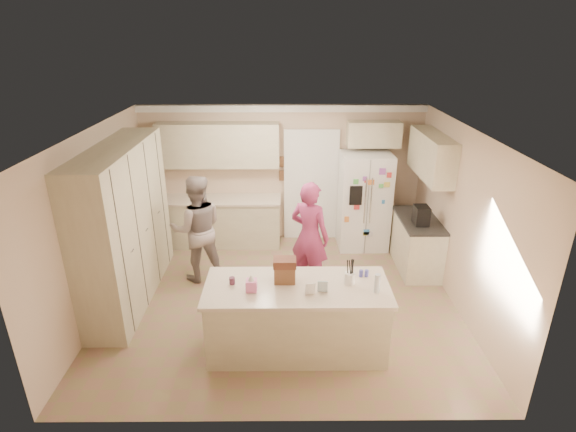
{
  "coord_description": "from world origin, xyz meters",
  "views": [
    {
      "loc": [
        0.06,
        -5.85,
        3.83
      ],
      "look_at": [
        0.1,
        0.35,
        1.25
      ],
      "focal_mm": 28.0,
      "sensor_mm": 36.0,
      "label": 1
    }
  ],
  "objects_px": {
    "teen_boy": "(197,229)",
    "teen_girl": "(310,236)",
    "tissue_box": "(251,285)",
    "refrigerator": "(364,201)",
    "dollhouse_body": "(285,274)",
    "utensil_crock": "(350,278)",
    "island_base": "(297,319)",
    "coffee_maker": "(421,215)"
  },
  "relations": [
    {
      "from": "coffee_maker",
      "to": "tissue_box",
      "type": "bearing_deg",
      "value": -142.43
    },
    {
      "from": "tissue_box",
      "to": "teen_girl",
      "type": "bearing_deg",
      "value": 64.07
    },
    {
      "from": "island_base",
      "to": "utensil_crock",
      "type": "bearing_deg",
      "value": 4.4
    },
    {
      "from": "island_base",
      "to": "teen_boy",
      "type": "bearing_deg",
      "value": 130.68
    },
    {
      "from": "coffee_maker",
      "to": "teen_girl",
      "type": "relative_size",
      "value": 0.17
    },
    {
      "from": "island_base",
      "to": "utensil_crock",
      "type": "distance_m",
      "value": 0.86
    },
    {
      "from": "dollhouse_body",
      "to": "teen_boy",
      "type": "relative_size",
      "value": 0.15
    },
    {
      "from": "dollhouse_body",
      "to": "teen_boy",
      "type": "height_order",
      "value": "teen_boy"
    },
    {
      "from": "coffee_maker",
      "to": "dollhouse_body",
      "type": "height_order",
      "value": "coffee_maker"
    },
    {
      "from": "island_base",
      "to": "utensil_crock",
      "type": "xyz_separation_m",
      "value": [
        0.65,
        0.05,
        0.56
      ]
    },
    {
      "from": "tissue_box",
      "to": "teen_girl",
      "type": "relative_size",
      "value": 0.08
    },
    {
      "from": "island_base",
      "to": "teen_boy",
      "type": "relative_size",
      "value": 1.24
    },
    {
      "from": "refrigerator",
      "to": "teen_girl",
      "type": "xyz_separation_m",
      "value": [
        -1.08,
        -1.47,
        -0.02
      ]
    },
    {
      "from": "refrigerator",
      "to": "island_base",
      "type": "distance_m",
      "value": 3.29
    },
    {
      "from": "refrigerator",
      "to": "teen_girl",
      "type": "distance_m",
      "value": 1.82
    },
    {
      "from": "utensil_crock",
      "to": "dollhouse_body",
      "type": "relative_size",
      "value": 0.58
    },
    {
      "from": "utensil_crock",
      "to": "teen_boy",
      "type": "xyz_separation_m",
      "value": [
        -2.2,
        1.75,
        -0.11
      ]
    },
    {
      "from": "utensil_crock",
      "to": "tissue_box",
      "type": "xyz_separation_m",
      "value": [
        -1.2,
        -0.15,
        -0.0
      ]
    },
    {
      "from": "refrigerator",
      "to": "teen_boy",
      "type": "height_order",
      "value": "refrigerator"
    },
    {
      "from": "tissue_box",
      "to": "refrigerator",
      "type": "bearing_deg",
      "value": 58.82
    },
    {
      "from": "coffee_maker",
      "to": "dollhouse_body",
      "type": "bearing_deg",
      "value": -140.71
    },
    {
      "from": "utensil_crock",
      "to": "refrigerator",
      "type": "bearing_deg",
      "value": 77.22
    },
    {
      "from": "teen_boy",
      "to": "teen_girl",
      "type": "xyz_separation_m",
      "value": [
        1.78,
        -0.29,
        -0.0
      ]
    },
    {
      "from": "refrigerator",
      "to": "coffee_maker",
      "type": "relative_size",
      "value": 6.0
    },
    {
      "from": "coffee_maker",
      "to": "utensil_crock",
      "type": "bearing_deg",
      "value": -127.12
    },
    {
      "from": "teen_girl",
      "to": "refrigerator",
      "type": "bearing_deg",
      "value": -95.26
    },
    {
      "from": "dollhouse_body",
      "to": "coffee_maker",
      "type": "bearing_deg",
      "value": 39.29
    },
    {
      "from": "refrigerator",
      "to": "teen_boy",
      "type": "relative_size",
      "value": 1.02
    },
    {
      "from": "refrigerator",
      "to": "dollhouse_body",
      "type": "height_order",
      "value": "refrigerator"
    },
    {
      "from": "refrigerator",
      "to": "teen_boy",
      "type": "xyz_separation_m",
      "value": [
        -2.86,
        -1.18,
        -0.01
      ]
    },
    {
      "from": "refrigerator",
      "to": "island_base",
      "type": "bearing_deg",
      "value": -114.73
    },
    {
      "from": "utensil_crock",
      "to": "teen_boy",
      "type": "bearing_deg",
      "value": 141.45
    },
    {
      "from": "teen_girl",
      "to": "island_base",
      "type": "bearing_deg",
      "value": 112.3
    },
    {
      "from": "refrigerator",
      "to": "teen_girl",
      "type": "bearing_deg",
      "value": -127.28
    },
    {
      "from": "island_base",
      "to": "utensil_crock",
      "type": "height_order",
      "value": "utensil_crock"
    },
    {
      "from": "refrigerator",
      "to": "tissue_box",
      "type": "bearing_deg",
      "value": -122.11
    },
    {
      "from": "refrigerator",
      "to": "utensil_crock",
      "type": "bearing_deg",
      "value": -103.7
    },
    {
      "from": "teen_boy",
      "to": "coffee_maker",
      "type": "bearing_deg",
      "value": 168.22
    },
    {
      "from": "refrigerator",
      "to": "dollhouse_body",
      "type": "distance_m",
      "value": 3.23
    },
    {
      "from": "tissue_box",
      "to": "utensil_crock",
      "type": "bearing_deg",
      "value": 7.13
    },
    {
      "from": "coffee_maker",
      "to": "teen_boy",
      "type": "height_order",
      "value": "teen_boy"
    },
    {
      "from": "teen_boy",
      "to": "teen_girl",
      "type": "relative_size",
      "value": 1.0
    }
  ]
}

